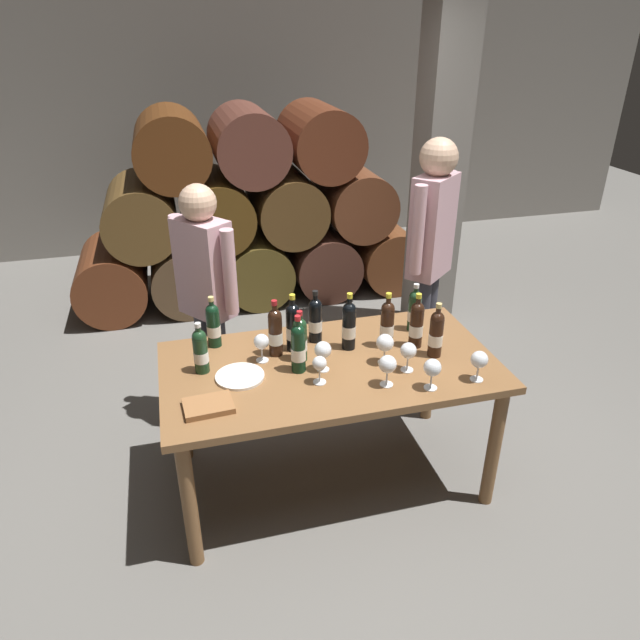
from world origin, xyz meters
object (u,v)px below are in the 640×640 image
(dining_table, at_px, (330,379))
(wine_bottle_3, at_px, (201,351))
(wine_bottle_0, at_px, (213,325))
(serving_plate, at_px, (240,376))
(wine_bottle_9, at_px, (414,310))
(wine_bottle_7, at_px, (416,324))
(wine_bottle_1, at_px, (298,347))
(wine_glass_5, at_px, (385,343))
(wine_glass_6, at_px, (432,368))
(wine_bottle_4, at_px, (300,339))
(wine_glass_4, at_px, (479,360))
(wine_bottle_6, at_px, (315,319))
(tasting_notebook, at_px, (208,406))
(wine_bottle_5, at_px, (349,325))
(wine_bottle_11, at_px, (436,333))
(wine_bottle_2, at_px, (275,332))
(wine_glass_0, at_px, (388,365))
(wine_glass_2, at_px, (320,364))
(wine_glass_1, at_px, (408,351))
(wine_glass_3, at_px, (261,342))
(wine_glass_7, at_px, (323,351))
(wine_bottle_8, at_px, (293,326))
(sommelier_presenting, at_px, (431,246))
(taster_seated_left, at_px, (206,290))
(wine_bottle_10, at_px, (387,324))

(dining_table, relative_size, wine_bottle_3, 6.28)
(wine_bottle_0, distance_m, serving_plate, 0.38)
(wine_bottle_9, relative_size, serving_plate, 1.16)
(wine_bottle_7, bearing_deg, wine_bottle_1, -173.12)
(wine_glass_5, bearing_deg, wine_glass_6, -64.09)
(wine_bottle_0, xyz_separation_m, wine_bottle_1, (0.38, -0.36, 0.01))
(wine_bottle_4, relative_size, wine_glass_6, 1.76)
(wine_glass_5, bearing_deg, wine_glass_4, -34.82)
(dining_table, relative_size, wine_bottle_6, 5.72)
(tasting_notebook, height_order, serving_plate, tasting_notebook)
(wine_bottle_3, relative_size, wine_bottle_9, 0.97)
(wine_bottle_1, distance_m, tasting_notebook, 0.52)
(wine_bottle_1, height_order, wine_bottle_5, wine_bottle_5)
(wine_bottle_5, relative_size, wine_bottle_11, 1.06)
(wine_bottle_2, relative_size, wine_bottle_11, 1.03)
(wine_bottle_2, relative_size, wine_bottle_3, 1.15)
(wine_bottle_7, bearing_deg, serving_plate, -175.77)
(dining_table, bearing_deg, wine_bottle_1, -172.74)
(wine_bottle_6, height_order, wine_glass_5, wine_bottle_6)
(wine_glass_0, xyz_separation_m, wine_glass_4, (0.44, -0.07, -0.00))
(wine_bottle_9, bearing_deg, wine_bottle_2, -175.03)
(wine_glass_2, height_order, wine_glass_4, wine_glass_4)
(wine_glass_5, height_order, wine_glass_6, wine_glass_5)
(wine_glass_1, distance_m, wine_glass_3, 0.74)
(wine_bottle_7, xyz_separation_m, wine_glass_7, (-0.54, -0.11, -0.02))
(wine_bottle_2, height_order, wine_bottle_5, wine_bottle_5)
(wine_glass_5, bearing_deg, wine_bottle_8, 148.60)
(wine_bottle_2, relative_size, wine_bottle_6, 1.05)
(wine_bottle_8, bearing_deg, wine_glass_6, -43.85)
(wine_glass_1, bearing_deg, wine_glass_3, 157.96)
(wine_glass_5, bearing_deg, sommelier_presenting, 53.45)
(wine_glass_6, bearing_deg, sommelier_presenting, 66.62)
(wine_bottle_8, bearing_deg, wine_bottle_4, -83.98)
(wine_bottle_0, relative_size, sommelier_presenting, 0.17)
(wine_bottle_3, distance_m, serving_plate, 0.23)
(wine_bottle_0, distance_m, wine_glass_3, 0.31)
(wine_bottle_1, distance_m, wine_glass_4, 0.87)
(wine_bottle_0, height_order, wine_glass_3, wine_bottle_0)
(serving_plate, xyz_separation_m, sommelier_presenting, (1.33, 0.76, 0.28))
(wine_bottle_7, bearing_deg, wine_bottle_11, -63.48)
(wine_bottle_6, bearing_deg, wine_glass_0, -66.55)
(wine_glass_5, distance_m, taster_seated_left, 1.13)
(wine_bottle_11, height_order, serving_plate, wine_bottle_11)
(wine_bottle_5, bearing_deg, wine_glass_1, -53.44)
(dining_table, xyz_separation_m, wine_bottle_8, (-0.15, 0.19, 0.23))
(serving_plate, bearing_deg, wine_glass_1, -10.26)
(wine_bottle_9, height_order, wine_bottle_11, wine_bottle_11)
(dining_table, bearing_deg, wine_bottle_10, 15.81)
(wine_glass_6, relative_size, taster_seated_left, 0.10)
(wine_bottle_3, height_order, wine_glass_7, wine_bottle_3)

